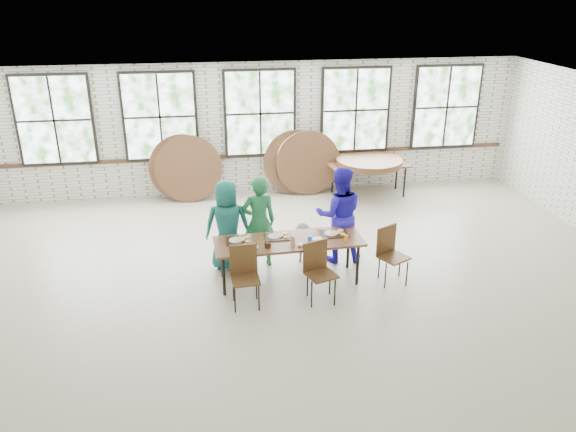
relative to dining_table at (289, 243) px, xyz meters
name	(u,v)px	position (x,y,z in m)	size (l,w,h in m)	color
room	(260,115)	(0.03, 4.31, 1.14)	(12.00, 12.00, 12.00)	#B3A98E
dining_table	(289,243)	(0.00, 0.00, 0.00)	(2.43, 0.90, 0.74)	brown
chair_near_left	(244,270)	(-0.77, -0.57, -0.13)	(0.44, 0.42, 0.95)	#4D3219
chair_near_right	(318,266)	(0.36, -0.61, -0.13)	(0.53, 0.52, 0.95)	#4D3219
chair_spare	(390,249)	(1.64, -0.22, -0.13)	(0.56, 0.56, 0.95)	#4D3219
adult_teal	(228,225)	(-0.95, 0.65, 0.10)	(0.77, 0.50, 1.58)	#1B6762
adult_green	(259,222)	(-0.42, 0.65, 0.13)	(0.59, 0.39, 1.63)	#1B6537
toddler	(303,243)	(0.35, 0.65, -0.32)	(0.47, 0.27, 0.73)	#141D40
adult_blue	(339,215)	(0.99, 0.65, 0.17)	(0.83, 0.65, 1.72)	#271ABC
storage_table	(369,167)	(2.45, 3.74, 0.00)	(1.87, 0.93, 0.74)	brown
tabletop_clutter	(293,239)	(0.06, -0.02, 0.08)	(2.01, 0.61, 0.11)	black
round_tops_stacked	(369,162)	(2.45, 3.74, 0.12)	(1.50, 1.50, 0.13)	brown
round_tops_leaning	(245,166)	(-0.37, 4.09, 0.05)	(4.35, 0.41, 1.50)	brown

